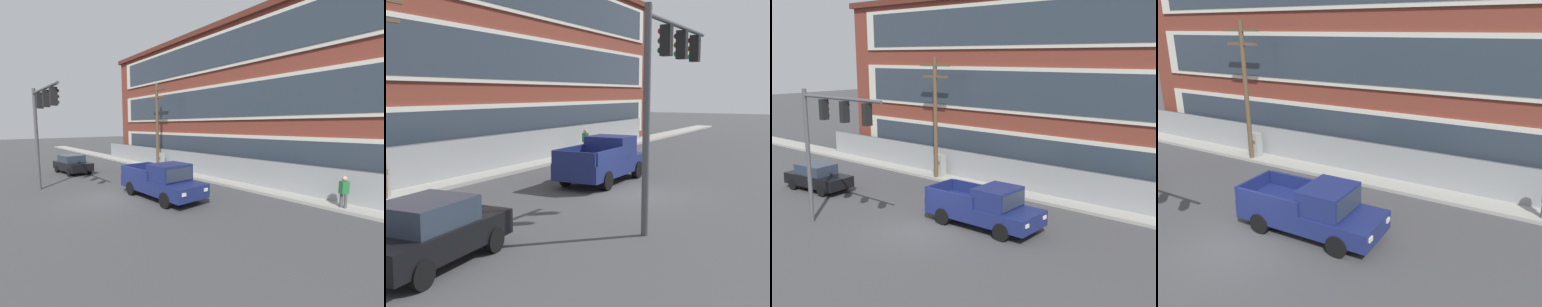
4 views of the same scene
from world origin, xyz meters
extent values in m
plane|color=#424244|center=(0.00, 0.00, 0.00)|extent=(160.00, 160.00, 0.00)
cube|color=#9E9B93|center=(0.00, 8.03, 0.08)|extent=(80.00, 1.83, 0.16)
cube|color=brown|center=(4.13, 13.09, 5.64)|extent=(39.26, 8.28, 11.28)
cube|color=beige|center=(4.13, 8.89, 2.07)|extent=(36.12, 0.10, 2.71)
cube|color=#2D3844|center=(4.13, 8.83, 2.07)|extent=(34.55, 0.06, 2.26)
cube|color=beige|center=(4.13, 8.89, 5.83)|extent=(36.12, 0.10, 2.71)
cube|color=#2D3844|center=(4.13, 8.83, 5.83)|extent=(34.55, 0.06, 2.26)
cube|color=beige|center=(4.13, 8.89, 9.58)|extent=(36.12, 0.10, 2.71)
cube|color=#2D3844|center=(4.13, 8.83, 9.58)|extent=(34.55, 0.06, 2.26)
cube|color=gray|center=(1.40, 8.40, 0.93)|extent=(38.48, 0.04, 1.86)
cylinder|color=#4C4C51|center=(-17.84, 8.40, 0.93)|extent=(0.06, 0.06, 1.86)
cylinder|color=#4C4C51|center=(1.40, 8.40, 1.86)|extent=(38.48, 0.05, 0.05)
cylinder|color=#4C4C51|center=(-4.88, -2.32, 3.17)|extent=(0.20, 0.20, 6.35)
cylinder|color=#4C4C51|center=(-2.23, -2.32, 6.05)|extent=(5.31, 0.14, 0.14)
cube|color=black|center=(-3.41, -2.32, 5.50)|extent=(0.28, 0.32, 0.90)
cylinder|color=red|center=(-3.41, -2.14, 5.78)|extent=(0.04, 0.18, 0.18)
cylinder|color=#503E08|center=(-3.41, -2.14, 5.50)|extent=(0.04, 0.18, 0.18)
cylinder|color=#0A4011|center=(-3.41, -2.14, 5.22)|extent=(0.04, 0.18, 0.18)
cube|color=black|center=(-1.93, -2.32, 5.50)|extent=(0.28, 0.32, 0.90)
cylinder|color=#4B0807|center=(-1.93, -2.14, 5.78)|extent=(0.04, 0.18, 0.18)
cylinder|color=#503E08|center=(-1.93, -2.14, 5.50)|extent=(0.04, 0.18, 0.18)
cylinder|color=green|center=(-1.93, -2.14, 5.22)|extent=(0.04, 0.18, 0.18)
cube|color=black|center=(-0.46, -2.32, 5.50)|extent=(0.28, 0.32, 0.90)
cylinder|color=#4B0807|center=(-0.46, -2.14, 5.78)|extent=(0.04, 0.18, 0.18)
cylinder|color=#503E08|center=(-0.46, -2.14, 5.50)|extent=(0.04, 0.18, 0.18)
cylinder|color=green|center=(-0.46, -2.14, 5.22)|extent=(0.04, 0.18, 0.18)
cube|color=navy|center=(1.89, 2.38, 0.75)|extent=(5.59, 2.16, 0.70)
cube|color=navy|center=(2.66, 2.39, 1.56)|extent=(1.70, 1.93, 0.91)
cube|color=#283342|center=(3.52, 2.41, 1.56)|extent=(0.09, 1.70, 0.69)
cube|color=navy|center=(0.62, 3.34, 1.38)|extent=(2.78, 0.16, 0.56)
cube|color=navy|center=(0.65, 1.38, 1.38)|extent=(2.78, 0.16, 0.56)
cube|color=navy|center=(-0.85, 2.34, 1.38)|extent=(0.13, 2.00, 0.56)
cylinder|color=black|center=(3.54, 3.36, 0.40)|extent=(0.80, 0.27, 0.80)
cylinder|color=black|center=(3.57, 1.45, 0.40)|extent=(0.80, 0.27, 0.80)
cylinder|color=black|center=(0.20, 3.31, 0.40)|extent=(0.80, 0.27, 0.80)
cylinder|color=black|center=(0.23, 1.40, 0.40)|extent=(0.80, 0.27, 0.80)
cube|color=white|center=(4.67, 3.15, 0.85)|extent=(0.06, 0.24, 0.16)
cube|color=white|center=(4.70, 1.70, 0.85)|extent=(0.06, 0.24, 0.16)
cube|color=black|center=(-9.47, 1.12, 0.64)|extent=(4.29, 2.15, 0.64)
cube|color=#283342|center=(-9.63, 1.11, 1.26)|extent=(2.21, 1.75, 0.60)
cylinder|color=black|center=(-8.27, 2.07, 0.32)|extent=(0.66, 0.26, 0.64)
cylinder|color=black|center=(-8.12, 0.41, 0.32)|extent=(0.66, 0.26, 0.64)
cylinder|color=black|center=(-10.82, 1.84, 0.32)|extent=(0.66, 0.26, 0.64)
cylinder|color=black|center=(-10.67, 0.18, 0.32)|extent=(0.66, 0.26, 0.64)
cylinder|color=brown|center=(-5.81, 7.40, 3.88)|extent=(0.26, 0.26, 7.76)
cube|color=brown|center=(-5.81, 7.40, 7.26)|extent=(2.37, 0.14, 0.14)
cube|color=brown|center=(-5.81, 7.40, 6.56)|extent=(2.01, 0.14, 0.14)
cube|color=#939993|center=(-5.79, 7.72, 0.79)|extent=(0.72, 0.46, 1.58)
cube|color=#515151|center=(-5.79, 7.48, 1.10)|extent=(0.50, 0.02, 0.20)
camera|label=1|loc=(13.60, -5.80, 4.05)|focal=24.00mm
camera|label=2|loc=(-17.20, -7.18, 3.96)|focal=45.00mm
camera|label=3|loc=(14.81, -14.58, 7.79)|focal=45.00mm
camera|label=4|loc=(9.25, -7.89, 7.34)|focal=35.00mm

